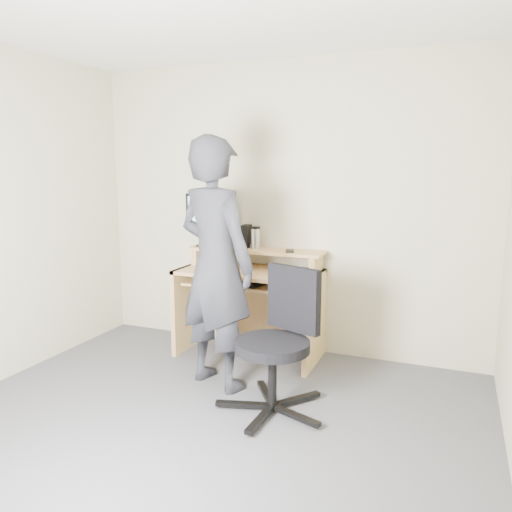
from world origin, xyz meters
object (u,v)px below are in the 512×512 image
Objects in this scene: desk at (253,291)px; office_chair at (280,336)px; monitor at (210,215)px; person at (216,264)px.

office_chair is at bearing -58.13° from desk.
monitor is 0.27× the size of person.
desk is 1.08m from office_chair.
person is at bearing -89.72° from desk.
desk is at bearing -71.05° from person.
desk is 0.66× the size of person.
person reaches higher than office_chair.
person is at bearing -52.93° from monitor.
monitor is (-0.43, 0.04, 0.64)m from desk.
office_chair is (0.57, -0.91, -0.04)m from desk.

